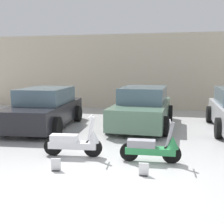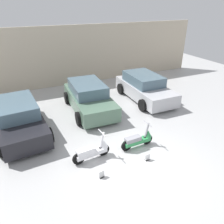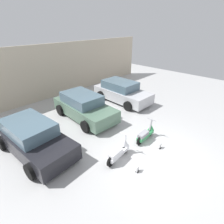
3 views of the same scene
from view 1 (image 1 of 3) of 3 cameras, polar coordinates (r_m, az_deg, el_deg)
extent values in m
plane|color=#B2B2B2|center=(5.84, 1.77, -12.38)|extent=(28.00, 28.00, 0.00)
cube|color=beige|center=(14.43, 8.09, 8.06)|extent=(19.60, 0.12, 3.80)
cylinder|color=black|center=(6.80, -3.88, -7.28)|extent=(0.45, 0.12, 0.45)
cylinder|color=black|center=(7.04, -11.89, -6.89)|extent=(0.45, 0.12, 0.45)
cube|color=silver|center=(6.88, -7.97, -6.66)|extent=(1.18, 0.38, 0.16)
cube|color=white|center=(6.90, -9.69, -5.25)|extent=(0.67, 0.32, 0.17)
cylinder|color=white|center=(6.69, -4.37, -3.58)|extent=(0.21, 0.09, 0.63)
cylinder|color=white|center=(6.63, -4.40, -0.93)|extent=(0.08, 0.52, 0.03)
cone|color=silver|center=(6.72, -3.76, -5.01)|extent=(0.32, 0.32, 0.29)
cylinder|color=black|center=(6.49, 12.01, -8.34)|extent=(0.43, 0.09, 0.43)
cylinder|color=black|center=(6.51, 3.52, -8.08)|extent=(0.43, 0.09, 0.43)
cube|color=#2D8C4C|center=(6.47, 7.76, -7.78)|extent=(1.13, 0.30, 0.15)
cube|color=gray|center=(6.43, 5.98, -6.37)|extent=(0.64, 0.27, 0.17)
cylinder|color=gray|center=(6.37, 11.68, -4.62)|extent=(0.20, 0.08, 0.61)
cylinder|color=gray|center=(6.31, 11.77, -1.93)|extent=(0.05, 0.50, 0.03)
cone|color=#2D8C4C|center=(6.41, 12.24, -6.05)|extent=(0.30, 0.30, 0.28)
cube|color=black|center=(10.29, -13.63, -0.22)|extent=(1.99, 4.23, 0.69)
cube|color=slate|center=(10.44, -13.26, 3.32)|extent=(1.66, 2.41, 0.54)
cylinder|color=black|center=(8.85, -11.20, -2.97)|extent=(0.26, 0.64, 0.63)
cylinder|color=black|center=(9.57, -21.36, -2.51)|extent=(0.26, 0.64, 0.63)
cylinder|color=black|center=(11.25, -6.98, -0.30)|extent=(0.26, 0.64, 0.63)
cylinder|color=black|center=(11.83, -15.36, -0.09)|extent=(0.26, 0.64, 0.63)
cube|color=#51705B|center=(10.22, 6.19, -0.03)|extent=(1.95, 4.27, 0.70)
cube|color=slate|center=(10.39, 6.45, 3.58)|extent=(1.65, 2.42, 0.55)
cylinder|color=black|center=(8.90, 10.74, -2.85)|extent=(0.25, 0.65, 0.64)
cylinder|color=black|center=(9.19, -0.62, -2.32)|extent=(0.25, 0.65, 0.64)
cylinder|color=black|center=(11.45, 11.61, -0.23)|extent=(0.25, 0.65, 0.64)
cylinder|color=black|center=(11.68, 2.70, 0.13)|extent=(0.25, 0.65, 0.64)
cylinder|color=black|center=(9.09, 20.93, -3.06)|extent=(0.23, 0.64, 0.64)
cylinder|color=black|center=(11.62, 19.21, -0.42)|extent=(0.23, 0.64, 0.64)
cube|color=black|center=(6.10, -11.30, -11.53)|extent=(0.18, 0.15, 0.01)
cube|color=white|center=(6.06, -11.33, -10.43)|extent=(0.20, 0.07, 0.26)
cube|color=black|center=(5.77, 6.43, -12.64)|extent=(0.16, 0.12, 0.01)
cube|color=white|center=(5.72, 6.46, -11.49)|extent=(0.20, 0.04, 0.26)
camera|label=2|loc=(5.19, -81.39, 36.95)|focal=35.00mm
camera|label=3|loc=(7.54, -60.25, 27.48)|focal=28.00mm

